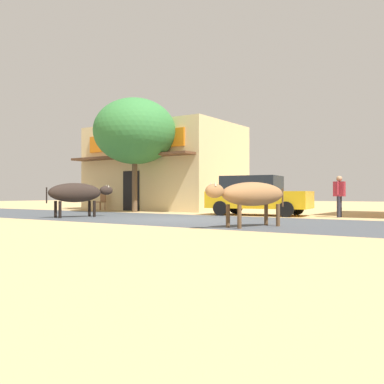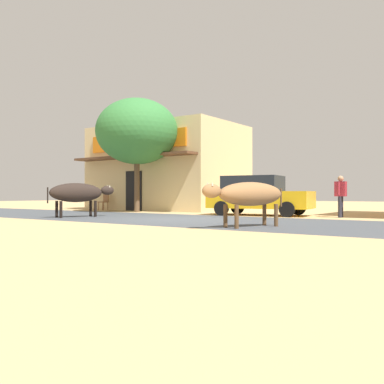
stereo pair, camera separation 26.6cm
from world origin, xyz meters
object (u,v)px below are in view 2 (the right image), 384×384
(cow_far_dark, at_px, (249,194))
(pedestrian_by_shop, at_px, (341,193))
(parked_hatchback_car, at_px, (258,195))
(cafe_chair_near_tree, at_px, (104,201))
(roadside_tree, at_px, (137,132))
(cow_near_brown, at_px, (78,193))

(cow_far_dark, bearing_deg, pedestrian_by_shop, 84.22)
(parked_hatchback_car, bearing_deg, cafe_chair_near_tree, 178.73)
(parked_hatchback_car, relative_size, pedestrian_by_shop, 2.78)
(cow_far_dark, xyz_separation_m, pedestrian_by_shop, (0.63, 6.19, 0.04))
(cafe_chair_near_tree, bearing_deg, parked_hatchback_car, -1.27)
(cow_far_dark, distance_m, cafe_chair_near_tree, 13.48)
(cow_far_dark, bearing_deg, roadside_tree, 148.90)
(cow_far_dark, bearing_deg, parked_hatchback_car, 114.39)
(pedestrian_by_shop, xyz_separation_m, cafe_chair_near_tree, (-12.65, -0.11, -0.41))
(roadside_tree, relative_size, cow_near_brown, 2.12)
(pedestrian_by_shop, bearing_deg, cafe_chair_near_tree, -179.51)
(pedestrian_by_shop, bearing_deg, parked_hatchback_car, -174.52)
(roadside_tree, distance_m, parked_hatchback_car, 7.15)
(pedestrian_by_shop, bearing_deg, roadside_tree, -175.80)
(cow_far_dark, height_order, cafe_chair_near_tree, cow_far_dark)
(parked_hatchback_car, xyz_separation_m, pedestrian_by_shop, (3.29, 0.32, 0.08))
(cafe_chair_near_tree, bearing_deg, roadside_tree, -11.61)
(roadside_tree, relative_size, pedestrian_by_shop, 3.54)
(roadside_tree, distance_m, cow_far_dark, 11.05)
(parked_hatchback_car, bearing_deg, cow_near_brown, -133.87)
(roadside_tree, xyz_separation_m, cafe_chair_near_tree, (-2.94, 0.60, -3.46))
(roadside_tree, bearing_deg, parked_hatchback_car, 3.54)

